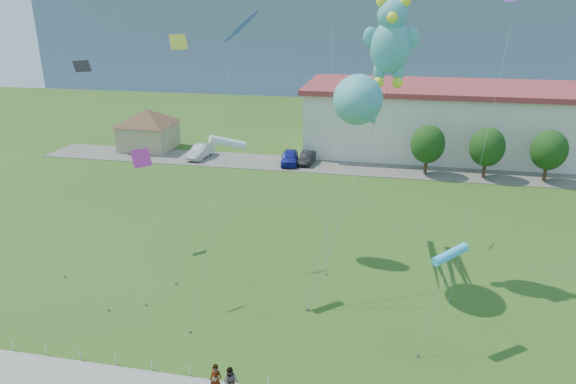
{
  "coord_description": "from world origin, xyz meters",
  "views": [
    {
      "loc": [
        5.91,
        -20.72,
        17.35
      ],
      "look_at": [
        0.11,
        8.0,
        6.6
      ],
      "focal_mm": 32.0,
      "sensor_mm": 36.0,
      "label": 1
    }
  ],
  "objects_px": {
    "warehouse": "(564,124)",
    "octopus_kite": "(359,107)",
    "parked_car_blue": "(290,157)",
    "teddy_bear_kite": "(391,40)",
    "pavilion": "(148,125)",
    "parked_car_silver": "(201,151)",
    "pedestrian_right": "(231,382)",
    "parked_car_black": "(307,158)",
    "pedestrian_left": "(216,380)"
  },
  "relations": [
    {
      "from": "parked_car_blue",
      "to": "pavilion",
      "type": "bearing_deg",
      "value": 163.48
    },
    {
      "from": "pedestrian_right",
      "to": "parked_car_blue",
      "type": "height_order",
      "value": "pedestrian_right"
    },
    {
      "from": "warehouse",
      "to": "pedestrian_left",
      "type": "bearing_deg",
      "value": -120.37
    },
    {
      "from": "pavilion",
      "to": "pedestrian_right",
      "type": "bearing_deg",
      "value": -59.78
    },
    {
      "from": "warehouse",
      "to": "parked_car_silver",
      "type": "height_order",
      "value": "warehouse"
    },
    {
      "from": "warehouse",
      "to": "octopus_kite",
      "type": "bearing_deg",
      "value": -124.19
    },
    {
      "from": "parked_car_silver",
      "to": "parked_car_blue",
      "type": "xyz_separation_m",
      "value": [
        10.93,
        -0.36,
        0.0
      ]
    },
    {
      "from": "pavilion",
      "to": "octopus_kite",
      "type": "height_order",
      "value": "octopus_kite"
    },
    {
      "from": "teddy_bear_kite",
      "to": "pedestrian_right",
      "type": "bearing_deg",
      "value": -111.85
    },
    {
      "from": "pedestrian_right",
      "to": "teddy_bear_kite",
      "type": "relative_size",
      "value": 0.09
    },
    {
      "from": "parked_car_blue",
      "to": "octopus_kite",
      "type": "xyz_separation_m",
      "value": [
        9.03,
        -23.31,
        10.47
      ]
    },
    {
      "from": "pavilion",
      "to": "parked_car_black",
      "type": "relative_size",
      "value": 2.29
    },
    {
      "from": "pedestrian_left",
      "to": "parked_car_black",
      "type": "height_order",
      "value": "pedestrian_left"
    },
    {
      "from": "parked_car_silver",
      "to": "pedestrian_left",
      "type": "bearing_deg",
      "value": -62.33
    },
    {
      "from": "pedestrian_left",
      "to": "parked_car_black",
      "type": "bearing_deg",
      "value": 98.26
    },
    {
      "from": "pavilion",
      "to": "warehouse",
      "type": "height_order",
      "value": "warehouse"
    },
    {
      "from": "octopus_kite",
      "to": "parked_car_black",
      "type": "bearing_deg",
      "value": 106.57
    },
    {
      "from": "pedestrian_right",
      "to": "warehouse",
      "type": "bearing_deg",
      "value": 60.51
    },
    {
      "from": "warehouse",
      "to": "parked_car_blue",
      "type": "xyz_separation_m",
      "value": [
        -31.11,
        -9.2,
        -3.28
      ]
    },
    {
      "from": "warehouse",
      "to": "teddy_bear_kite",
      "type": "bearing_deg",
      "value": -123.25
    },
    {
      "from": "pavilion",
      "to": "teddy_bear_kite",
      "type": "height_order",
      "value": "teddy_bear_kite"
    },
    {
      "from": "warehouse",
      "to": "pavilion",
      "type": "bearing_deg",
      "value": -173.16
    },
    {
      "from": "pedestrian_left",
      "to": "parked_car_blue",
      "type": "xyz_separation_m",
      "value": [
        -3.91,
        37.22,
        -0.08
      ]
    },
    {
      "from": "warehouse",
      "to": "parked_car_black",
      "type": "bearing_deg",
      "value": -163.54
    },
    {
      "from": "pavilion",
      "to": "teddy_bear_kite",
      "type": "xyz_separation_m",
      "value": [
        29.62,
        -25.09,
        12.24
      ]
    },
    {
      "from": "pedestrian_right",
      "to": "parked_car_silver",
      "type": "bearing_deg",
      "value": 112.77
    },
    {
      "from": "octopus_kite",
      "to": "parked_car_silver",
      "type": "bearing_deg",
      "value": 130.14
    },
    {
      "from": "pavilion",
      "to": "warehouse",
      "type": "distance_m",
      "value": 50.37
    },
    {
      "from": "pedestrian_left",
      "to": "octopus_kite",
      "type": "relative_size",
      "value": 0.12
    },
    {
      "from": "parked_car_blue",
      "to": "teddy_bear_kite",
      "type": "bearing_deg",
      "value": -70.79
    },
    {
      "from": "warehouse",
      "to": "parked_car_black",
      "type": "relative_size",
      "value": 15.19
    },
    {
      "from": "pedestrian_left",
      "to": "pedestrian_right",
      "type": "height_order",
      "value": "pedestrian_left"
    },
    {
      "from": "parked_car_black",
      "to": "teddy_bear_kite",
      "type": "bearing_deg",
      "value": -65.41
    },
    {
      "from": "pedestrian_left",
      "to": "octopus_kite",
      "type": "height_order",
      "value": "octopus_kite"
    },
    {
      "from": "parked_car_blue",
      "to": "parked_car_black",
      "type": "bearing_deg",
      "value": 9.85
    },
    {
      "from": "pedestrian_right",
      "to": "parked_car_black",
      "type": "height_order",
      "value": "pedestrian_right"
    },
    {
      "from": "parked_car_blue",
      "to": "parked_car_black",
      "type": "distance_m",
      "value": 2.01
    },
    {
      "from": "pedestrian_right",
      "to": "parked_car_silver",
      "type": "xyz_separation_m",
      "value": [
        -15.54,
        37.51,
        -0.04
      ]
    },
    {
      "from": "parked_car_silver",
      "to": "octopus_kite",
      "type": "relative_size",
      "value": 0.35
    },
    {
      "from": "parked_car_silver",
      "to": "teddy_bear_kite",
      "type": "xyz_separation_m",
      "value": [
        21.66,
        -22.25,
        14.42
      ]
    },
    {
      "from": "parked_car_silver",
      "to": "octopus_kite",
      "type": "height_order",
      "value": "octopus_kite"
    },
    {
      "from": "warehouse",
      "to": "octopus_kite",
      "type": "height_order",
      "value": "octopus_kite"
    },
    {
      "from": "warehouse",
      "to": "pedestrian_left",
      "type": "distance_m",
      "value": 53.9
    },
    {
      "from": "pavilion",
      "to": "parked_car_silver",
      "type": "xyz_separation_m",
      "value": [
        7.96,
        -2.84,
        -2.18
      ]
    },
    {
      "from": "teddy_bear_kite",
      "to": "parked_car_silver",
      "type": "bearing_deg",
      "value": 134.24
    },
    {
      "from": "pedestrian_left",
      "to": "parked_car_blue",
      "type": "height_order",
      "value": "pedestrian_left"
    },
    {
      "from": "parked_car_blue",
      "to": "octopus_kite",
      "type": "height_order",
      "value": "octopus_kite"
    },
    {
      "from": "pavilion",
      "to": "warehouse",
      "type": "bearing_deg",
      "value": 6.84
    },
    {
      "from": "pedestrian_right",
      "to": "octopus_kite",
      "type": "height_order",
      "value": "octopus_kite"
    },
    {
      "from": "pedestrian_right",
      "to": "parked_car_blue",
      "type": "distance_m",
      "value": 37.44
    }
  ]
}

